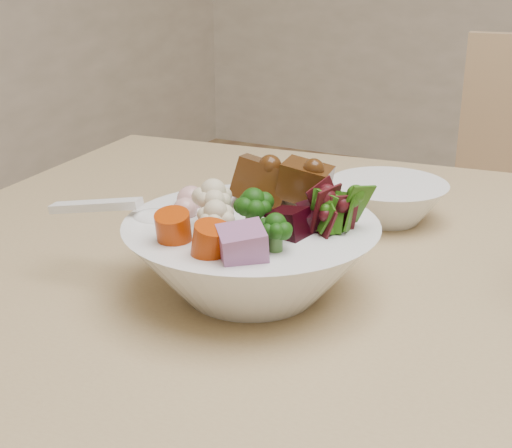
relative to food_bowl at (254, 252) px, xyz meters
name	(u,v)px	position (x,y,z in m)	size (l,w,h in m)	color
food_bowl	(254,252)	(0.00, 0.00, 0.00)	(0.24, 0.24, 0.13)	white
soup_spoon	(141,216)	(-0.10, -0.03, 0.03)	(0.14, 0.05, 0.03)	white
side_bowl	(387,202)	(0.05, 0.25, -0.02)	(0.14, 0.14, 0.05)	white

